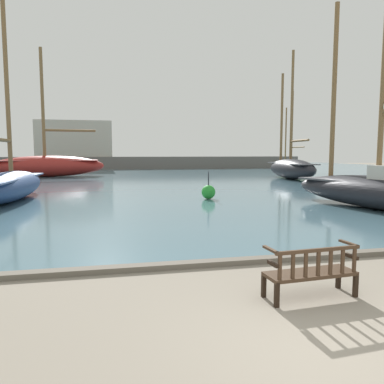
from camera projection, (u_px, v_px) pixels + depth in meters
name	position (u px, v px, depth m)	size (l,w,h in m)	color
ground_plane	(337.00, 353.00, 4.69)	(160.00, 160.00, 0.00)	gray
harbor_water	(133.00, 172.00, 47.46)	(100.00, 80.00, 0.08)	slate
quay_edge_kerb	(237.00, 261.00, 8.42)	(40.00, 0.30, 0.12)	#675F54
park_bench	(311.00, 271.00, 6.42)	(1.64, 0.64, 0.92)	black
sailboat_mid_starboard	(384.00, 187.00, 15.89)	(4.28, 10.26, 12.45)	black
sailboat_outer_starboard	(291.00, 167.00, 35.05)	(3.33, 9.61, 11.78)	black
sailboat_distant_harbor	(48.00, 165.00, 38.15)	(13.67, 4.27, 12.82)	maroon
sailboat_nearest_starboard	(292.00, 165.00, 49.27)	(2.03, 7.12, 10.41)	#2D6647
sailboat_centre_channel	(10.00, 184.00, 19.08)	(2.40, 9.60, 10.78)	navy
channel_buoy	(208.00, 192.00, 19.69)	(0.73, 0.73, 1.43)	green
far_breakwater	(112.00, 156.00, 55.17)	(53.48, 2.40, 7.13)	#66605B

